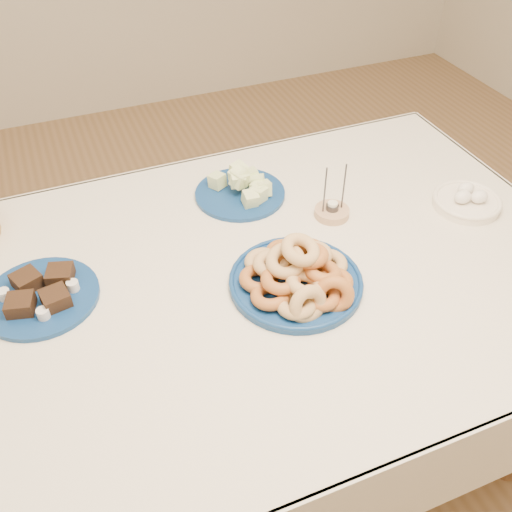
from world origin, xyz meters
The scene contains 7 objects.
ground centered at (0.00, 0.00, 0.00)m, with size 5.00×5.00×0.00m, color brown.
dining_table centered at (0.00, 0.00, 0.64)m, with size 1.71×1.11×0.75m.
donut_platter centered at (0.09, -0.08, 0.79)m, with size 0.34×0.34×0.14m.
melon_plate centered at (0.11, 0.31, 0.78)m, with size 0.31×0.31×0.09m.
brownie_plate centered at (-0.47, 0.10, 0.76)m, with size 0.27×0.27×0.05m.
candle_holder centered at (0.30, 0.13, 0.76)m, with size 0.10×0.10×0.16m.
egg_bowl centered at (0.66, 0.03, 0.77)m, with size 0.21×0.21×0.06m.
Camera 1 is at (-0.36, -0.93, 1.69)m, focal length 40.00 mm.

